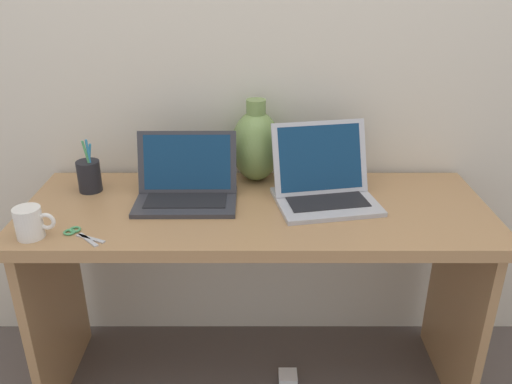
{
  "coord_description": "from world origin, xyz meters",
  "views": [
    {
      "loc": [
        -0.0,
        -1.53,
        1.48
      ],
      "look_at": [
        0.0,
        0.0,
        0.79
      ],
      "focal_mm": 36.62,
      "sensor_mm": 36.0,
      "label": 1
    }
  ],
  "objects_px": {
    "laptop_left": "(187,183)",
    "laptop_right": "(323,181)",
    "scissors": "(78,234)",
    "green_vase": "(256,145)",
    "power_brick": "(288,377)",
    "coffee_mug": "(30,223)",
    "pen_cup": "(89,176)"
  },
  "relations": [
    {
      "from": "pen_cup",
      "to": "power_brick",
      "type": "height_order",
      "value": "pen_cup"
    },
    {
      "from": "laptop_left",
      "to": "green_vase",
      "type": "bearing_deg",
      "value": 36.29
    },
    {
      "from": "laptop_right",
      "to": "coffee_mug",
      "type": "distance_m",
      "value": 0.91
    },
    {
      "from": "laptop_right",
      "to": "scissors",
      "type": "bearing_deg",
      "value": -161.58
    },
    {
      "from": "coffee_mug",
      "to": "pen_cup",
      "type": "bearing_deg",
      "value": 76.79
    },
    {
      "from": "laptop_left",
      "to": "pen_cup",
      "type": "height_order",
      "value": "laptop_left"
    },
    {
      "from": "pen_cup",
      "to": "coffee_mug",
      "type": "bearing_deg",
      "value": -103.21
    },
    {
      "from": "laptop_right",
      "to": "scissors",
      "type": "height_order",
      "value": "laptop_right"
    },
    {
      "from": "laptop_right",
      "to": "pen_cup",
      "type": "distance_m",
      "value": 0.8
    },
    {
      "from": "laptop_right",
      "to": "power_brick",
      "type": "relative_size",
      "value": 5.19
    },
    {
      "from": "laptop_right",
      "to": "green_vase",
      "type": "distance_m",
      "value": 0.29
    },
    {
      "from": "power_brick",
      "to": "pen_cup",
      "type": "bearing_deg",
      "value": 168.95
    },
    {
      "from": "laptop_left",
      "to": "coffee_mug",
      "type": "height_order",
      "value": "laptop_left"
    },
    {
      "from": "laptop_left",
      "to": "scissors",
      "type": "relative_size",
      "value": 2.4
    },
    {
      "from": "laptop_right",
      "to": "power_brick",
      "type": "bearing_deg",
      "value": -145.37
    },
    {
      "from": "green_vase",
      "to": "scissors",
      "type": "distance_m",
      "value": 0.68
    },
    {
      "from": "coffee_mug",
      "to": "power_brick",
      "type": "distance_m",
      "value": 1.11
    },
    {
      "from": "power_brick",
      "to": "laptop_left",
      "type": "bearing_deg",
      "value": 169.03
    },
    {
      "from": "laptop_right",
      "to": "green_vase",
      "type": "bearing_deg",
      "value": 143.0
    },
    {
      "from": "laptop_left",
      "to": "laptop_right",
      "type": "distance_m",
      "value": 0.45
    },
    {
      "from": "laptop_left",
      "to": "laptop_right",
      "type": "relative_size",
      "value": 0.91
    },
    {
      "from": "green_vase",
      "to": "power_brick",
      "type": "xyz_separation_m",
      "value": [
        0.12,
        -0.24,
        -0.85
      ]
    },
    {
      "from": "coffee_mug",
      "to": "pen_cup",
      "type": "xyz_separation_m",
      "value": [
        0.08,
        0.33,
        0.01
      ]
    },
    {
      "from": "laptop_left",
      "to": "laptop_right",
      "type": "bearing_deg",
      "value": 0.16
    },
    {
      "from": "scissors",
      "to": "power_brick",
      "type": "relative_size",
      "value": 1.96
    },
    {
      "from": "laptop_right",
      "to": "green_vase",
      "type": "height_order",
      "value": "green_vase"
    },
    {
      "from": "pen_cup",
      "to": "laptop_left",
      "type": "bearing_deg",
      "value": -11.14
    },
    {
      "from": "laptop_left",
      "to": "laptop_right",
      "type": "xyz_separation_m",
      "value": [
        0.45,
        0.0,
        0.01
      ]
    },
    {
      "from": "scissors",
      "to": "green_vase",
      "type": "bearing_deg",
      "value": 38.56
    },
    {
      "from": "laptop_left",
      "to": "pen_cup",
      "type": "xyz_separation_m",
      "value": [
        -0.34,
        0.07,
        -0.0
      ]
    },
    {
      "from": "coffee_mug",
      "to": "pen_cup",
      "type": "height_order",
      "value": "pen_cup"
    },
    {
      "from": "laptop_left",
      "to": "power_brick",
      "type": "distance_m",
      "value": 0.86
    }
  ]
}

